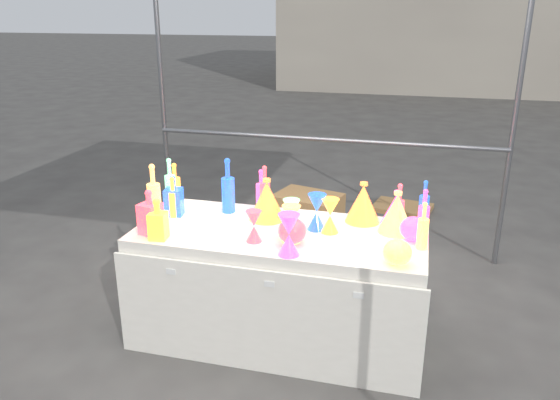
% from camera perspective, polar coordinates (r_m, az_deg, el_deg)
% --- Properties ---
extents(ground, '(80.00, 80.00, 0.00)m').
position_cam_1_polar(ground, '(3.76, 0.00, -13.78)').
color(ground, '#5F5D58').
rests_on(ground, ground).
extents(display_table, '(1.84, 0.83, 0.75)m').
position_cam_1_polar(display_table, '(3.56, -0.04, -8.82)').
color(display_table, white).
rests_on(display_table, ground).
extents(cardboard_box_closed, '(0.67, 0.56, 0.42)m').
position_cam_1_polar(cardboard_box_closed, '(5.14, 2.89, -1.69)').
color(cardboard_box_closed, '#B0824F').
rests_on(cardboard_box_closed, ground).
extents(cardboard_box_flat, '(0.67, 0.53, 0.05)m').
position_cam_1_polar(cardboard_box_flat, '(6.04, 12.66, -0.77)').
color(cardboard_box_flat, '#B0824F').
rests_on(cardboard_box_flat, ground).
extents(bottle_0, '(0.09, 0.09, 0.29)m').
position_cam_1_polar(bottle_0, '(3.92, -10.91, 1.77)').
color(bottle_0, red).
rests_on(bottle_0, display_table).
extents(bottle_2, '(0.09, 0.09, 0.32)m').
position_cam_1_polar(bottle_2, '(3.66, -1.61, 1.15)').
color(bottle_2, orange).
rests_on(bottle_2, display_table).
extents(bottle_3, '(0.09, 0.09, 0.28)m').
position_cam_1_polar(bottle_3, '(3.73, -1.99, 1.15)').
color(bottle_3, '#1E5EB4').
rests_on(bottle_3, display_table).
extents(bottle_4, '(0.10, 0.10, 0.37)m').
position_cam_1_polar(bottle_4, '(3.64, -13.06, 0.89)').
color(bottle_4, '#168D6B').
rests_on(bottle_4, display_table).
extents(bottle_5, '(0.09, 0.09, 0.34)m').
position_cam_1_polar(bottle_5, '(3.85, -11.40, 1.83)').
color(bottle_5, '#D42A96').
rests_on(bottle_5, display_table).
extents(bottle_6, '(0.07, 0.07, 0.27)m').
position_cam_1_polar(bottle_6, '(3.66, -11.11, 0.33)').
color(bottle_6, red).
rests_on(bottle_6, display_table).
extents(bottle_7, '(0.11, 0.11, 0.38)m').
position_cam_1_polar(bottle_7, '(3.67, -5.46, 1.54)').
color(bottle_7, '#167940').
rests_on(bottle_7, display_table).
extents(decanter_0, '(0.11, 0.11, 0.26)m').
position_cam_1_polar(decanter_0, '(3.32, -12.66, -1.93)').
color(decanter_0, red).
rests_on(decanter_0, display_table).
extents(decanter_1, '(0.14, 0.14, 0.28)m').
position_cam_1_polar(decanter_1, '(3.40, -13.43, -1.20)').
color(decanter_1, orange).
rests_on(decanter_1, display_table).
extents(decanter_2, '(0.13, 0.13, 0.27)m').
position_cam_1_polar(decanter_2, '(3.68, -11.06, 0.46)').
color(decanter_2, '#167940').
rests_on(decanter_2, display_table).
extents(hourglass_0, '(0.11, 0.11, 0.19)m').
position_cam_1_polar(hourglass_0, '(3.22, -2.75, -2.76)').
color(hourglass_0, orange).
rests_on(hourglass_0, display_table).
extents(hourglass_1, '(0.16, 0.16, 0.24)m').
position_cam_1_polar(hourglass_1, '(3.03, 0.93, -3.64)').
color(hourglass_1, '#1E5EB4').
rests_on(hourglass_1, display_table).
extents(hourglass_2, '(0.14, 0.14, 0.23)m').
position_cam_1_polar(hourglass_2, '(3.21, 1.18, -2.49)').
color(hourglass_2, '#168D6B').
rests_on(hourglass_2, display_table).
extents(hourglass_3, '(0.11, 0.11, 0.21)m').
position_cam_1_polar(hourglass_3, '(3.34, 1.19, -1.68)').
color(hourglass_3, '#D42A96').
rests_on(hourglass_3, display_table).
extents(hourglass_4, '(0.14, 0.14, 0.22)m').
position_cam_1_polar(hourglass_4, '(3.35, 5.25, -1.65)').
color(hourglass_4, red).
rests_on(hourglass_4, display_table).
extents(hourglass_5, '(0.14, 0.14, 0.23)m').
position_cam_1_polar(hourglass_5, '(3.39, 3.86, -1.26)').
color(hourglass_5, '#167940').
rests_on(hourglass_5, display_table).
extents(globe_1, '(0.18, 0.18, 0.13)m').
position_cam_1_polar(globe_1, '(3.01, 12.15, -5.51)').
color(globe_1, '#168D6B').
rests_on(globe_1, display_table).
extents(globe_2, '(0.17, 0.17, 0.14)m').
position_cam_1_polar(globe_2, '(3.20, 1.28, -3.40)').
color(globe_2, orange).
rests_on(globe_2, display_table).
extents(globe_3, '(0.18, 0.18, 0.13)m').
position_cam_1_polar(globe_3, '(3.34, 13.75, -3.04)').
color(globe_3, '#1E5EB4').
rests_on(globe_3, display_table).
extents(lampshade_0, '(0.26, 0.26, 0.28)m').
position_cam_1_polar(lampshade_0, '(3.54, -1.39, 0.09)').
color(lampshade_0, '#FFF035').
rests_on(lampshade_0, display_table).
extents(lampshade_1, '(0.24, 0.24, 0.27)m').
position_cam_1_polar(lampshade_1, '(3.54, 8.67, -0.22)').
color(lampshade_1, '#FFF035').
rests_on(lampshade_1, display_table).
extents(lampshade_2, '(0.23, 0.23, 0.23)m').
position_cam_1_polar(lampshade_2, '(3.53, 12.05, -0.80)').
color(lampshade_2, '#1E5EB4').
rests_on(lampshade_2, display_table).
extents(lampshade_3, '(0.28, 0.28, 0.26)m').
position_cam_1_polar(lampshade_3, '(3.41, 12.11, -1.23)').
color(lampshade_3, '#168D6B').
rests_on(lampshade_3, display_table).
extents(bottle_8, '(0.08, 0.08, 0.29)m').
position_cam_1_polar(bottle_8, '(3.60, 14.83, -0.18)').
color(bottle_8, '#167940').
rests_on(bottle_8, display_table).
extents(bottle_9, '(0.08, 0.08, 0.30)m').
position_cam_1_polar(bottle_9, '(3.44, 12.30, -0.71)').
color(bottle_9, orange).
rests_on(bottle_9, display_table).
extents(bottle_10, '(0.08, 0.08, 0.30)m').
position_cam_1_polar(bottle_10, '(3.38, 14.79, -1.32)').
color(bottle_10, '#1E5EB4').
rests_on(bottle_10, display_table).
extents(bottle_11, '(0.08, 0.08, 0.28)m').
position_cam_1_polar(bottle_11, '(3.21, 14.74, -2.59)').
color(bottle_11, '#168D6B').
rests_on(bottle_11, display_table).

